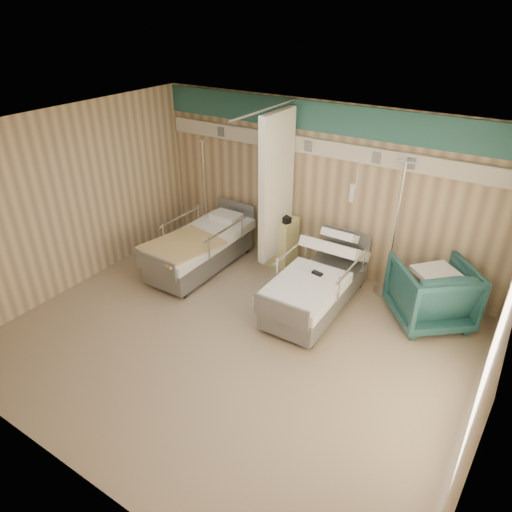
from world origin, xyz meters
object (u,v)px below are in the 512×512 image
(bed_left, at_px, (201,252))
(bedside_cabinet, at_px, (280,241))
(visitor_armchair, at_px, (431,293))
(iv_stand_left, at_px, (207,224))
(iv_stand_right, at_px, (388,268))
(bed_right, at_px, (316,290))

(bed_left, xyz_separation_m, bedside_cabinet, (1.05, 0.90, 0.11))
(visitor_armchair, distance_m, iv_stand_left, 4.19)
(bed_left, relative_size, visitor_armchair, 2.09)
(visitor_armchair, bearing_deg, iv_stand_right, -66.58)
(bed_right, relative_size, bed_left, 1.00)
(bed_left, xyz_separation_m, iv_stand_right, (2.96, 0.98, 0.13))
(bed_left, xyz_separation_m, visitor_armchair, (3.70, 0.60, 0.15))
(bed_left, distance_m, iv_stand_right, 3.12)
(bed_left, bearing_deg, visitor_armchair, 9.21)
(bed_right, relative_size, bedside_cabinet, 2.54)
(bed_left, height_order, iv_stand_left, iv_stand_left)
(bed_right, distance_m, bedside_cabinet, 1.46)
(bed_right, xyz_separation_m, visitor_armchair, (1.50, 0.60, 0.15))
(visitor_armchair, height_order, iv_stand_left, iv_stand_left)
(iv_stand_right, bearing_deg, iv_stand_left, -176.86)
(bed_left, distance_m, visitor_armchair, 3.75)
(bed_right, xyz_separation_m, bedside_cabinet, (-1.15, 0.90, 0.11))
(bed_right, distance_m, visitor_armchair, 1.62)
(bedside_cabinet, bearing_deg, bed_right, -38.05)
(bed_right, relative_size, iv_stand_left, 1.08)
(bed_right, bearing_deg, visitor_armchair, 21.79)
(iv_stand_left, bearing_deg, bed_right, -16.46)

